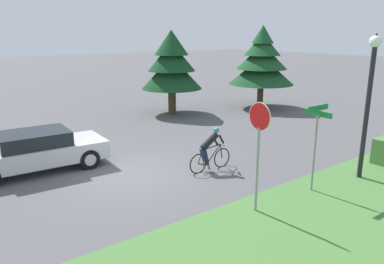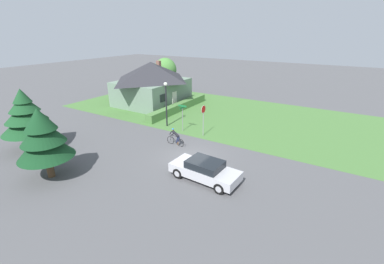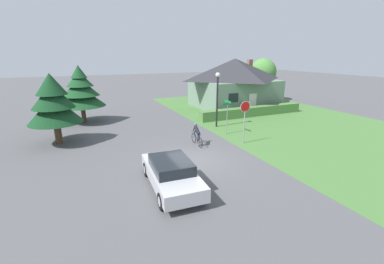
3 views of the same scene
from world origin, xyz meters
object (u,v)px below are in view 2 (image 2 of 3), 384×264
Objects in this scene: street_name_sign at (182,113)px; deciduous_tree_right at (165,70)px; conifer_tall_near at (43,137)px; stop_sign at (203,114)px; street_lamp at (166,98)px; sedan_left_lane at (205,170)px; cottage_house at (152,82)px; conifer_tall_far at (26,116)px; cyclist at (175,137)px.

street_name_sign is 16.25m from deciduous_tree_right.
deciduous_tree_right reaches higher than conifer_tall_near.
street_lamp is at bearing -94.13° from stop_sign.
street_name_sign is (6.63, 6.08, 1.09)m from sedan_left_lane.
deciduous_tree_right is (5.50, 1.86, 0.82)m from cottage_house.
conifer_tall_near reaches higher than stop_sign.
street_name_sign is (-0.30, -2.12, -1.12)m from street_lamp.
sedan_left_lane is at bearing -60.81° from conifer_tall_near.
conifer_tall_far is (-3.18, 14.33, 2.13)m from sedan_left_lane.
stop_sign is at bearing -106.77° from cyclist.
cottage_house is 1.82× the size of conifer_tall_far.
cottage_house is at bearing -37.43° from sedan_left_lane.
stop_sign reaches higher than street_name_sign.
cyclist is 3.47m from stop_sign.
conifer_tall_far is at bearing 71.65° from conifer_tall_near.
cyclist reaches higher than sedan_left_lane.
deciduous_tree_right is at bearing 42.48° from street_name_sign.
stop_sign is 2.32m from street_name_sign.
deciduous_tree_right is (11.61, 8.79, 0.72)m from street_lamp.
cyclist is at bearing -33.14° from sedan_left_lane.
cottage_house is 1.93× the size of conifer_tall_near.
stop_sign reaches higher than cyclist.
cyclist is 19.61m from deciduous_tree_right.
street_name_sign is (3.13, 1.34, 1.08)m from cyclist.
cottage_house is at bearing -161.30° from deciduous_tree_right.
street_lamp is 1.77× the size of street_name_sign.
conifer_tall_far is at bearing -177.18° from cottage_house.
stop_sign is 0.54× the size of deciduous_tree_right.
stop_sign is 12.65m from conifer_tall_near.
conifer_tall_far reaches higher than street_name_sign.
street_lamp is at bearing -131.35° from cottage_house.
sedan_left_lane is 2.68× the size of cyclist.
sedan_left_lane is 25.31m from deciduous_tree_right.
street_name_sign reaches higher than cyclist.
cyclist is 0.35× the size of conifer_tall_far.
deciduous_tree_right is at bearing 37.13° from street_lamp.
conifer_tall_near is at bearing -108.35° from conifer_tall_far.
deciduous_tree_right is (18.54, 16.98, 2.94)m from sedan_left_lane.
cottage_house is at bearing 2.78° from conifer_tall_far.
street_lamp is 11.83m from conifer_tall_far.
cottage_house reaches higher than deciduous_tree_right.
cyclist is at bearing -55.16° from conifer_tall_far.
stop_sign is at bearing -47.35° from conifer_tall_far.
cyclist is 0.67× the size of street_name_sign.
stop_sign is 4.52m from street_lamp.
conifer_tall_near is at bearing 32.53° from sedan_left_lane.
street_name_sign is at bearing -40.10° from conifer_tall_far.
cyclist is at bearing -156.80° from street_name_sign.
conifer_tall_far is (1.80, 5.42, -0.01)m from conifer_tall_near.
conifer_tall_far is 21.89m from deciduous_tree_right.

